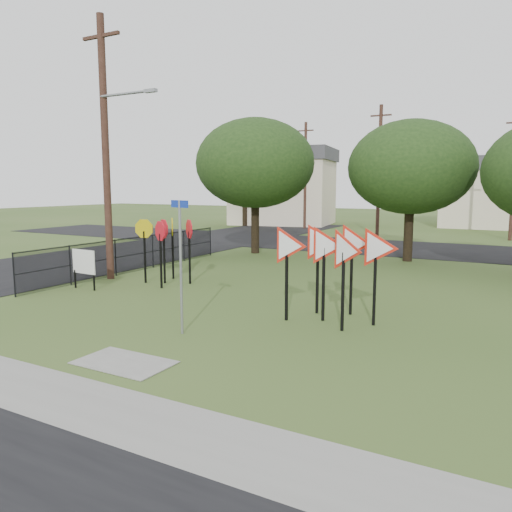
{
  "coord_description": "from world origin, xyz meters",
  "views": [
    {
      "loc": [
        7.23,
        -9.78,
        3.65
      ],
      "look_at": [
        0.15,
        3.0,
        1.6
      ],
      "focal_mm": 35.0,
      "sensor_mm": 36.0,
      "label": 1
    }
  ],
  "objects_px": {
    "stop_sign_cluster": "(166,236)",
    "info_board": "(84,263)",
    "yield_sign_cluster": "(333,250)",
    "street_name_sign": "(181,259)"
  },
  "relations": [
    {
      "from": "stop_sign_cluster",
      "to": "info_board",
      "type": "xyz_separation_m",
      "value": [
        -1.86,
        -2.3,
        -0.87
      ]
    },
    {
      "from": "stop_sign_cluster",
      "to": "yield_sign_cluster",
      "type": "xyz_separation_m",
      "value": [
        7.33,
        -2.0,
        0.12
      ]
    },
    {
      "from": "street_name_sign",
      "to": "stop_sign_cluster",
      "type": "xyz_separation_m",
      "value": [
        -4.5,
        4.97,
        -0.07
      ]
    },
    {
      "from": "stop_sign_cluster",
      "to": "yield_sign_cluster",
      "type": "relative_size",
      "value": 0.72
    },
    {
      "from": "info_board",
      "to": "yield_sign_cluster",
      "type": "bearing_deg",
      "value": 1.91
    },
    {
      "from": "street_name_sign",
      "to": "yield_sign_cluster",
      "type": "distance_m",
      "value": 4.1
    },
    {
      "from": "stop_sign_cluster",
      "to": "yield_sign_cluster",
      "type": "distance_m",
      "value": 7.6
    },
    {
      "from": "stop_sign_cluster",
      "to": "info_board",
      "type": "bearing_deg",
      "value": -128.98
    },
    {
      "from": "yield_sign_cluster",
      "to": "street_name_sign",
      "type": "bearing_deg",
      "value": -133.52
    },
    {
      "from": "info_board",
      "to": "street_name_sign",
      "type": "bearing_deg",
      "value": -22.74
    }
  ]
}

